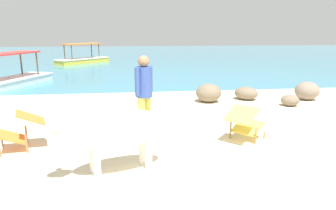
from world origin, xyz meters
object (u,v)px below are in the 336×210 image
at_px(deck_chair_near, 245,122).
at_px(boat_white, 12,79).
at_px(boat_yellow, 83,59).
at_px(person_standing, 144,90).
at_px(cow, 117,130).
at_px(deck_chair_far, 22,128).

xyz_separation_m(deck_chair_near, boat_white, (-6.71, 6.93, -0.13)).
distance_m(boat_white, boat_yellow, 8.66).
bearing_deg(boat_white, deck_chair_near, 65.27).
distance_m(deck_chair_near, boat_white, 9.65).
relative_size(person_standing, boat_white, 0.42).
relative_size(cow, boat_yellow, 0.52).
distance_m(deck_chair_far, boat_yellow, 15.42).
xyz_separation_m(cow, person_standing, (0.48, 1.53, 0.28)).
distance_m(deck_chair_near, person_standing, 2.02).
bearing_deg(deck_chair_near, cow, 160.69).
height_order(deck_chair_near, boat_yellow, boat_yellow).
xyz_separation_m(cow, deck_chair_far, (-1.73, 1.16, -0.28)).
height_order(cow, boat_yellow, boat_yellow).
distance_m(cow, deck_chair_near, 2.60).
distance_m(cow, boat_yellow, 16.79).
xyz_separation_m(deck_chair_near, boat_yellow, (-5.29, 15.47, -0.13)).
relative_size(cow, deck_chair_near, 1.95).
distance_m(cow, deck_chair_far, 2.10).
bearing_deg(boat_white, deck_chair_far, 42.24).
bearing_deg(boat_white, person_standing, 57.97).
height_order(deck_chair_near, person_standing, person_standing).
xyz_separation_m(boat_white, boat_yellow, (1.43, 8.54, 0.00)).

